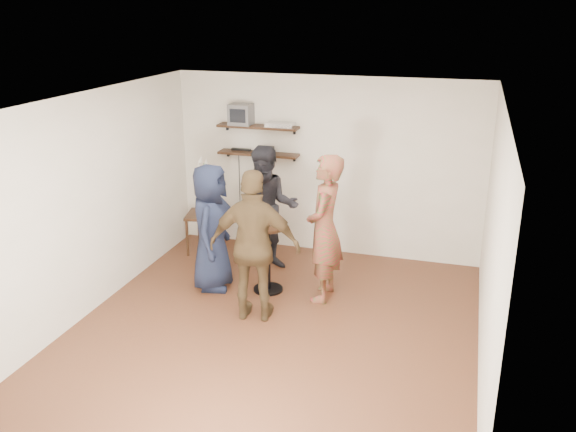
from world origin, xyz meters
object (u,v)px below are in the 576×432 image
object	(u,v)px
person_plaid	(325,229)
radio	(266,150)
person_brown	(255,247)
dvd_deck	(281,125)
person_dark	(268,209)
person_navy	(211,227)
drinks_table	(268,248)
crt_monitor	(241,114)
side_table	(205,220)

from	to	relation	value
person_plaid	radio	bearing A→B (deg)	-140.29
person_brown	person_plaid	bearing A→B (deg)	-138.02
radio	person_plaid	distance (m)	1.96
dvd_deck	person_dark	distance (m)	1.26
person_plaid	person_navy	bearing A→B (deg)	-86.63
person_plaid	person_dark	distance (m)	1.18
drinks_table	radio	bearing A→B (deg)	109.06
dvd_deck	crt_monitor	bearing A→B (deg)	180.00
drinks_table	person_navy	bearing A→B (deg)	-172.08
crt_monitor	person_dark	distance (m)	1.50
dvd_deck	person_plaid	xyz separation A→B (m)	(1.01, -1.42, -0.97)
crt_monitor	person_plaid	bearing A→B (deg)	-41.47
person_dark	person_navy	world-z (taller)	person_dark
crt_monitor	drinks_table	distance (m)	2.20
radio	person_navy	size ratio (longest dim) A/B	0.13
person_dark	crt_monitor	bearing A→B (deg)	112.53
person_dark	person_navy	xyz separation A→B (m)	(-0.49, -0.80, -0.04)
dvd_deck	person_dark	bearing A→B (deg)	-86.65
crt_monitor	person_plaid	distance (m)	2.40
radio	side_table	xyz separation A→B (m)	(-0.80, -0.48, -1.00)
dvd_deck	drinks_table	xyz separation A→B (m)	(0.27, -1.43, -1.31)
crt_monitor	side_table	distance (m)	1.64
crt_monitor	person_dark	world-z (taller)	crt_monitor
radio	side_table	world-z (taller)	radio
dvd_deck	person_brown	distance (m)	2.40
drinks_table	person_plaid	xyz separation A→B (m)	(0.73, 0.02, 0.34)
drinks_table	person_brown	xyz separation A→B (m)	(0.09, -0.73, 0.32)
drinks_table	side_table	bearing A→B (deg)	143.85
radio	person_dark	size ratio (longest dim) A/B	0.13
drinks_table	person_dark	size ratio (longest dim) A/B	0.52
dvd_deck	person_plaid	world-z (taller)	dvd_deck
radio	person_navy	xyz separation A→B (m)	(-0.23, -1.53, -0.69)
side_table	person_dark	size ratio (longest dim) A/B	0.35
person_plaid	person_dark	bearing A→B (deg)	-126.39
drinks_table	person_plaid	bearing A→B (deg)	1.19
person_dark	side_table	bearing A→B (deg)	148.24
radio	drinks_table	distance (m)	1.78
radio	side_table	distance (m)	1.37
side_table	person_dark	xyz separation A→B (m)	(1.07, -0.25, 0.36)
person_dark	radio	bearing A→B (deg)	91.24
person_plaid	person_dark	world-z (taller)	person_plaid
drinks_table	person_dark	distance (m)	0.79
side_table	person_plaid	distance (m)	2.27
side_table	person_plaid	world-z (taller)	person_plaid
dvd_deck	drinks_table	bearing A→B (deg)	-79.15
crt_monitor	person_navy	distance (m)	1.94
radio	side_table	size ratio (longest dim) A/B	0.36
crt_monitor	person_navy	world-z (taller)	crt_monitor
crt_monitor	radio	bearing A→B (deg)	0.00
radio	person_dark	distance (m)	1.01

